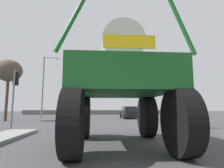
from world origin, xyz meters
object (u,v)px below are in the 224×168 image
(streetlight_far_left, at_px, (44,83))
(bare_tree_left, at_px, (9,71))
(sedan_ahead, at_px, (129,113))
(oversize_sprayer, at_px, (120,86))
(traffic_signal_near_right, at_px, (170,91))
(traffic_signal_near_left, at_px, (15,86))

(streetlight_far_left, relative_size, bare_tree_left, 1.32)
(sedan_ahead, xyz_separation_m, bare_tree_left, (-13.36, -4.05, 4.45))
(oversize_sprayer, height_order, streetlight_far_left, streetlight_far_left)
(traffic_signal_near_right, bearing_deg, traffic_signal_near_left, -179.97)
(sedan_ahead, relative_size, traffic_signal_near_right, 1.26)
(sedan_ahead, xyz_separation_m, traffic_signal_near_right, (0.92, -11.89, 1.70))
(traffic_signal_near_left, height_order, traffic_signal_near_right, traffic_signal_near_left)
(traffic_signal_near_right, height_order, bare_tree_left, bare_tree_left)
(sedan_ahead, relative_size, bare_tree_left, 0.66)
(traffic_signal_near_right, distance_m, streetlight_far_left, 18.45)
(traffic_signal_near_left, bearing_deg, bare_tree_left, 118.63)
(sedan_ahead, distance_m, bare_tree_left, 14.65)
(traffic_signal_near_left, bearing_deg, streetlight_far_left, 99.57)
(oversize_sprayer, distance_m, bare_tree_left, 16.93)
(sedan_ahead, bearing_deg, traffic_signal_near_right, -178.54)
(traffic_signal_near_left, bearing_deg, traffic_signal_near_right, 0.03)
(oversize_sprayer, height_order, bare_tree_left, bare_tree_left)
(oversize_sprayer, xyz_separation_m, streetlight_far_left, (-8.38, 18.75, 2.58))
(oversize_sprayer, distance_m, traffic_signal_near_left, 8.02)
(sedan_ahead, distance_m, traffic_signal_near_right, 12.05)
(bare_tree_left, bearing_deg, traffic_signal_near_right, -28.75)
(oversize_sprayer, xyz_separation_m, bare_tree_left, (-10.38, 13.02, 3.05))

